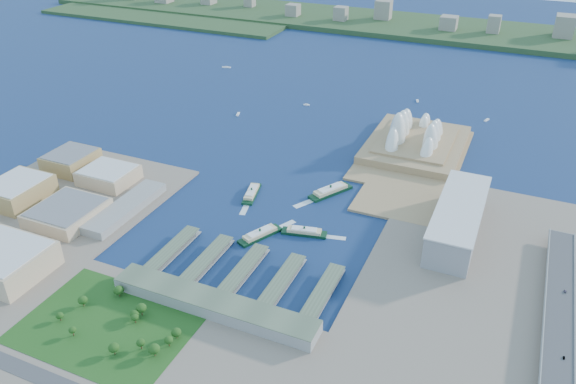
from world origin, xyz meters
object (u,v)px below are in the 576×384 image
at_px(opera_house, 417,129).
at_px(ferry_d, 304,230).
at_px(ferry_b, 331,189).
at_px(ferry_a, 252,192).
at_px(ferry_c, 260,233).
at_px(car_c, 565,291).
at_px(car_b, 564,358).
at_px(toaster_building, 458,220).

height_order(opera_house, ferry_d, opera_house).
relative_size(ferry_b, ferry_d, 1.21).
bearing_deg(ferry_a, ferry_b, 13.15).
relative_size(ferry_b, ferry_c, 1.14).
height_order(ferry_c, car_c, car_c).
xyz_separation_m(opera_house, car_b, (199.00, -363.49, -16.56)).
bearing_deg(ferry_a, car_c, -23.12).
bearing_deg(opera_house, ferry_a, -126.27).
bearing_deg(ferry_d, car_b, -122.70).
xyz_separation_m(ferry_b, car_c, (266.72, -106.54, 9.85)).
distance_m(opera_house, ferry_a, 264.36).
bearing_deg(car_c, ferry_b, -21.77).
height_order(ferry_a, ferry_b, ferry_b).
bearing_deg(ferry_a, car_b, -36.11).
height_order(ferry_d, car_b, car_b).
height_order(car_b, car_c, car_c).
xyz_separation_m(toaster_building, ferry_a, (-245.57, -12.00, -15.67)).
height_order(ferry_c, ferry_d, ferry_c).
relative_size(opera_house, car_b, 50.57).
xyz_separation_m(ferry_c, ferry_d, (42.19, 24.66, -0.31)).
relative_size(ferry_a, ferry_b, 0.84).
xyz_separation_m(opera_house, ferry_c, (-105.63, -289.63, -26.96)).
relative_size(ferry_d, car_b, 14.07).
relative_size(ferry_c, car_b, 14.98).
height_order(opera_house, toaster_building, opera_house).
bearing_deg(ferry_a, toaster_building, -10.18).
xyz_separation_m(ferry_b, ferry_c, (-37.91, -120.73, -0.68)).
bearing_deg(ferry_b, opera_house, 97.97).
bearing_deg(toaster_building, opera_house, 114.23).
xyz_separation_m(ferry_a, ferry_d, (92.14, -52.97, -0.10)).
bearing_deg(ferry_a, ferry_d, -42.87).
distance_m(ferry_c, car_b, 313.62).
relative_size(ferry_b, car_b, 17.01).
bearing_deg(ferry_d, opera_house, -25.59).
bearing_deg(ferry_c, car_b, -167.52).
bearing_deg(opera_house, ferry_d, -103.46).
xyz_separation_m(ferry_b, car_b, (266.72, -194.59, 9.71)).
distance_m(ferry_a, car_c, 360.36).
bearing_deg(car_c, ferry_c, 2.67).
bearing_deg(car_c, opera_house, -54.15).
bearing_deg(ferry_c, toaster_building, -129.28).
bearing_deg(ferry_c, ferry_d, -123.58).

